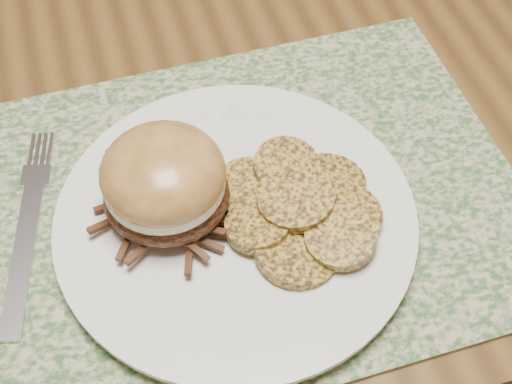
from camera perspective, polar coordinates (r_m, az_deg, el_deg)
The scene contains 7 objects.
ground at distance 1.35m, azimuth -1.65°, elevation -10.61°, with size 3.50×3.50×0.00m, color brown.
dining_table at distance 0.80m, azimuth -2.78°, elevation 10.81°, with size 1.50×0.90×0.75m.
placemat at distance 0.57m, azimuth -1.37°, elevation -0.88°, with size 0.45×0.33×0.00m, color #3B6132.
dinner_plate at distance 0.55m, azimuth -1.63°, elevation -2.28°, with size 0.26×0.26×0.02m, color white.
pork_sandwich at distance 0.52m, azimuth -7.34°, elevation 0.77°, with size 0.12×0.11×0.07m.
roasted_potatoes at distance 0.53m, azimuth 3.61°, elevation -1.26°, with size 0.14×0.15×0.03m.
fork at distance 0.58m, azimuth -17.76°, elevation -2.57°, with size 0.06×0.19×0.00m.
Camera 1 is at (-0.14, -0.58, 1.21)m, focal length 50.00 mm.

